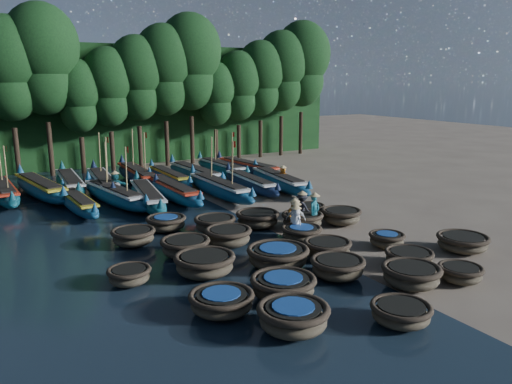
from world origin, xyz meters
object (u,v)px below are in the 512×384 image
coracle_3 (411,275)px  coracle_6 (283,286)px  long_boat_6 (219,188)px  fisherman_0 (296,221)px  coracle_7 (338,267)px  fisherman_6 (283,177)px  long_boat_15 (195,174)px  coracle_5 (222,301)px  long_boat_16 (222,168)px  coracle_10 (129,275)px  long_boat_4 (148,197)px  fisherman_4 (296,218)px  coracle_21 (166,223)px  coracle_22 (215,224)px  coracle_19 (341,216)px  fisherman_2 (294,216)px  coracle_2 (401,313)px  long_boat_9 (4,192)px  fisherman_5 (116,185)px  coracle_16 (228,236)px  fisherman_3 (302,208)px  long_boat_11 (70,183)px  coracle_4 (460,273)px  coracle_20 (133,236)px  long_boat_3 (115,195)px  fisherman_1 (314,210)px  coracle_24 (309,210)px  long_boat_10 (40,188)px  coracle_1 (293,317)px  long_boat_7 (251,183)px  coracle_8 (409,257)px  coracle_12 (278,256)px  coracle_14 (387,239)px  coracle_15 (185,246)px  coracle_23 (258,218)px  long_boat_13 (138,175)px  long_boat_8 (279,181)px  long_boat_14 (169,177)px  coracle_9 (463,242)px  coracle_13 (327,248)px

coracle_3 → coracle_6: 4.66m
long_boat_6 → fisherman_0: bearing=-94.5°
coracle_7 → fisherman_6: size_ratio=1.41×
long_boat_15 → fisherman_6: size_ratio=4.89×
coracle_5 → long_boat_16: bearing=63.3°
coracle_10 → long_boat_4: long_boat_4 is taller
coracle_5 → fisherman_4: 8.46m
coracle_21 → coracle_22: coracle_22 is taller
coracle_19 → fisherman_2: size_ratio=1.38×
coracle_2 → long_boat_9: size_ratio=0.24×
fisherman_4 → fisherman_5: fisherman_5 is taller
coracle_16 → fisherman_3: bearing=13.4°
long_boat_11 → coracle_4: bearing=-64.7°
coracle_20 → long_boat_11: bearing=91.3°
long_boat_3 → coracle_6: bearing=-93.8°
coracle_4 → fisherman_1: size_ratio=0.84×
fisherman_5 → coracle_24: bearing=155.8°
coracle_10 → long_boat_15: 18.37m
coracle_3 → long_boat_10: long_boat_10 is taller
long_boat_6 → long_boat_9: (-11.64, 5.73, -0.02)m
coracle_5 → fisherman_1: size_ratio=1.07×
coracle_1 → coracle_24: size_ratio=1.26×
long_boat_15 → fisherman_3: size_ratio=4.62×
long_boat_7 → long_boat_11: (-10.26, 5.78, 0.04)m
long_boat_11 → fisherman_3: fisherman_3 is taller
long_boat_7 → fisherman_3: size_ratio=4.21×
coracle_8 → coracle_12: size_ratio=0.84×
coracle_12 → fisherman_4: fisherman_4 is taller
coracle_14 → coracle_15: (-8.03, 3.35, 0.08)m
coracle_4 → coracle_23: size_ratio=0.72×
long_boat_4 → long_boat_10: size_ratio=0.93×
long_boat_16 → fisherman_3: bearing=-102.0°
coracle_24 → fisherman_6: (2.53, 6.34, 0.45)m
long_boat_9 → long_boat_13: 8.54m
coracle_4 → coracle_24: bearing=87.0°
coracle_10 → long_boat_8: bearing=38.5°
long_boat_4 → coracle_5: bearing=-90.8°
coracle_14 → coracle_21: size_ratio=0.76×
coracle_15 → coracle_22: size_ratio=1.12×
long_boat_14 → fisherman_6: 8.04m
coracle_9 → fisherman_3: fisherman_3 is taller
coracle_20 → fisherman_1: 8.61m
coracle_19 → long_boat_6: long_boat_6 is taller
coracle_9 → coracle_19: 6.05m
coracle_21 → long_boat_11: (-2.32, 11.40, 0.15)m
coracle_13 → long_boat_6: (1.03, 12.02, 0.15)m
long_boat_8 → fisherman_4: size_ratio=4.71×
coracle_20 → fisherman_1: bearing=-13.9°
fisherman_3 → long_boat_11: bearing=11.2°
coracle_13 → coracle_10: bearing=169.7°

